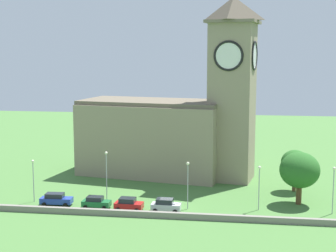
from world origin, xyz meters
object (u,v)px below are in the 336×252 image
Objects in this scene: car_silver at (166,205)px; tree_by_tower at (295,163)px; streetlamp_east_mid at (259,180)px; car_blue at (56,199)px; streetlamp_east_end at (334,182)px; tree_churchyard at (300,170)px; church at (174,124)px; streetlamp_west_end at (33,173)px; streetlamp_central at (188,178)px; streetlamp_west_mid at (106,169)px; car_green at (96,202)px; car_red at (129,204)px.

car_silver is 23.87m from tree_by_tower.
car_silver is 13.75m from streetlamp_east_mid.
car_blue is 0.71× the size of streetlamp_east_end.
car_silver is 20.53m from tree_churchyard.
church is at bearing 143.02° from tree_churchyard.
car_silver is 0.63× the size of streetlamp_east_end.
streetlamp_east_mid is 10.16m from streetlamp_east_end.
car_silver is at bearing -85.32° from church.
car_silver is 0.65× the size of streetlamp_west_end.
streetlamp_central is 1.02× the size of tree_by_tower.
streetlamp_west_mid is at bearing 5.25° from streetlamp_west_end.
car_blue is 1.16× the size of car_green.
church is 4.24× the size of tree_churchyard.
streetlamp_west_end reaches higher than car_green.
church is 22.94m from tree_by_tower.
tree_churchyard is (24.34, 6.67, 4.21)m from car_red.
streetlamp_west_mid reaches higher than streetlamp_east_mid.
car_red is 0.97× the size of car_silver.
church is at bearing 141.68° from streetlamp_east_end.
car_silver is at bearing -143.78° from tree_by_tower.
car_red is 0.59× the size of streetlamp_central.
streetlamp_west_mid is 22.41m from streetlamp_east_mid.
car_blue is at bearing 175.66° from car_green.
church is 4.90× the size of tree_by_tower.
tree_by_tower reaches higher than car_silver.
church is at bearing 68.38° from streetlamp_west_mid.
car_blue reaches higher than car_green.
church is 8.14× the size of car_red.
tree_churchyard reaches higher than car_silver.
streetlamp_central reaches higher than car_silver.
car_silver is 5.02m from streetlamp_central.
church is at bearing 158.18° from tree_by_tower.
streetlamp_west_mid is at bearing -159.28° from tree_by_tower.
streetlamp_west_end is (-3.95, 1.31, 3.44)m from car_blue.
streetlamp_west_mid is 28.58m from tree_churchyard.
car_green is 30.20m from tree_churchyard.
streetlamp_west_end is 0.93× the size of streetlamp_central.
church reaches higher than car_silver.
streetlamp_east_end is at bearing 2.42° from car_blue.
car_green is 23.66m from streetlamp_east_mid.
tree_by_tower reaches higher than car_blue.
streetlamp_central is (23.35, -0.39, 0.28)m from streetlamp_west_end.
car_green is 10.27m from car_silver.
tree_by_tower is (24.37, 13.99, 3.80)m from car_red.
streetlamp_east_mid reaches higher than car_green.
car_green is at bearing -111.07° from church.
streetlamp_central reaches higher than car_red.
streetlamp_east_mid is at bearing -148.12° from tree_churchyard.
streetlamp_central is at bearing 6.05° from car_green.
car_red reaches higher than car_blue.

